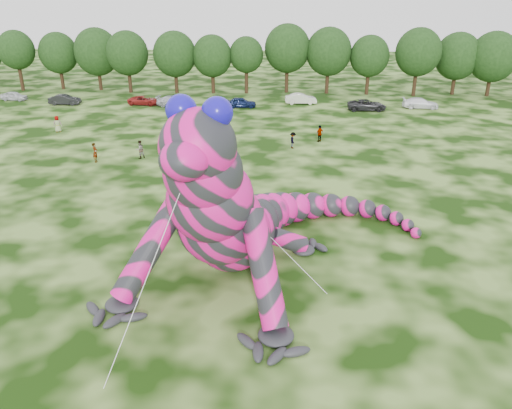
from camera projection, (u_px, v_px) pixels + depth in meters
The scene contains 29 objects.
ground at pixel (130, 291), 27.02m from camera, with size 240.00×240.00×0.00m, color #16330A.
inflatable_gecko at pixel (240, 174), 28.20m from camera, with size 18.26×21.69×10.84m, color #EA1188, non-canonical shape.
tree_3 at pixel (18, 61), 79.92m from camera, with size 5.81×5.23×9.44m, color black, non-canonical shape.
tree_4 at pixel (59, 61), 81.09m from camera, with size 6.22×5.60×9.06m, color black, non-canonical shape.
tree_5 at pixel (97, 59), 80.25m from camera, with size 7.16×6.44×9.80m, color black, non-canonical shape.
tree_6 at pixel (128, 62), 78.32m from camera, with size 6.52×5.86×9.49m, color black, non-canonical shape.
tree_7 at pixel (175, 62), 77.93m from camera, with size 6.68×6.01×9.48m, color black, non-canonical shape.
tree_8 at pixel (212, 64), 77.80m from camera, with size 6.14×5.53×8.94m, color black, non-canonical shape.
tree_9 at pixel (246, 65), 77.82m from camera, with size 5.27×4.74×8.68m, color black, non-canonical shape.
tree_10 at pixel (287, 59), 78.16m from camera, with size 7.09×6.38×10.50m, color black, non-canonical shape.
tree_11 at pixel (328, 61), 77.46m from camera, with size 7.01×6.31×10.07m, color black, non-canonical shape.
tree_12 at pixel (369, 65), 76.83m from camera, with size 5.99×5.39×8.97m, color black, non-canonical shape.
tree_13 at pixel (417, 62), 75.56m from camera, with size 6.83×6.15×10.13m, color black, non-canonical shape.
tree_14 at pixel (456, 64), 76.73m from camera, with size 6.82×6.14×9.40m, color black, non-canonical shape.
tree_15 at pixel (492, 64), 75.47m from camera, with size 7.17×6.45×9.63m, color black, non-canonical shape.
car_0 at pixel (14, 96), 73.98m from camera, with size 1.55×3.85×1.31m, color silver.
car_1 at pixel (65, 100), 71.06m from camera, with size 1.52×4.36×1.44m, color black.
car_2 at pixel (144, 100), 71.09m from camera, with size 2.08×4.50×1.25m, color maroon.
car_3 at pixel (174, 101), 70.09m from camera, with size 2.01×4.94×1.43m, color #B8BCC2.
car_4 at pixel (241, 102), 69.40m from camera, with size 1.67×4.16×1.42m, color #0E1943.
car_5 at pixel (301, 99), 71.62m from camera, with size 1.57×4.49×1.48m, color silver.
car_6 at pixel (367, 105), 67.75m from camera, with size 2.41×5.22×1.45m, color #27272A.
car_7 at pixel (420, 103), 68.92m from camera, with size 1.98×4.87×1.41m, color white.
spectator_1 at pixel (140, 149), 48.15m from camera, with size 0.86×0.67×1.77m, color gray.
spectator_3 at pixel (320, 134), 53.47m from camera, with size 1.05×0.44×1.80m, color gray.
spectator_5 at pixel (228, 174), 41.91m from camera, with size 1.53×0.49×1.65m, color gray.
spectator_0 at pixel (95, 153), 47.08m from camera, with size 0.68×0.44×1.85m, color gray.
spectator_2 at pixel (293, 140), 51.25m from camera, with size 1.09×0.63×1.68m, color gray.
spectator_4 at pixel (57, 124), 57.20m from camera, with size 0.91×0.59×1.86m, color gray.
Camera 1 is at (8.51, -22.44, 14.93)m, focal length 35.00 mm.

